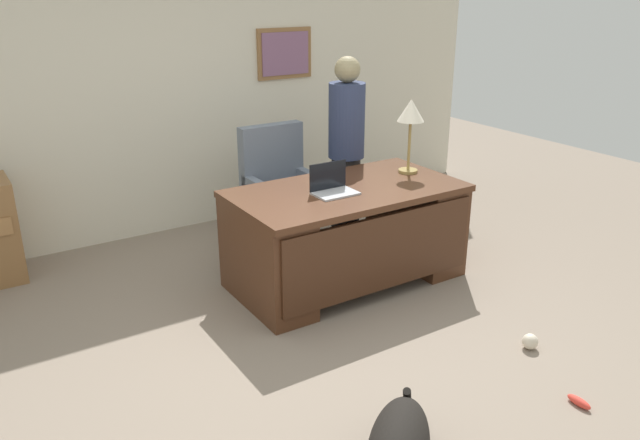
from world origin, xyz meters
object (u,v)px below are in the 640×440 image
armchair (281,195)px  dog_toy_ball (530,341)px  desk_lamp (411,115)px  laptop (332,186)px  person_standing (346,150)px  dog_toy_bone (579,402)px  desk (348,232)px

armchair → dog_toy_ball: size_ratio=10.40×
armchair → desk_lamp: (0.76, -0.83, 0.78)m
dog_toy_ball → desk_lamp: bearing=81.7°
dog_toy_ball → laptop: bearing=112.5°
person_standing → laptop: (-0.63, -0.73, -0.03)m
armchair → dog_toy_ball: (0.53, -2.41, -0.44)m
person_standing → dog_toy_bone: person_standing is taller
dog_toy_ball → dog_toy_bone: (-0.24, -0.56, -0.03)m
desk_lamp → dog_toy_ball: bearing=-98.3°
dog_toy_bone → armchair: bearing=95.5°
person_standing → desk_lamp: bearing=-71.8°
desk_lamp → dog_toy_ball: 2.01m
dog_toy_bone → laptop: bearing=100.2°
armchair → dog_toy_ball: armchair is taller
desk → person_standing: size_ratio=1.06×
dog_toy_bone → desk: bearing=95.7°
person_standing → laptop: bearing=-131.2°
person_standing → desk: bearing=-123.4°
dog_toy_bone → dog_toy_ball: bearing=66.5°
person_standing → desk_lamp: size_ratio=2.77×
desk → dog_toy_ball: (0.44, -1.47, -0.37)m
dog_toy_ball → dog_toy_bone: 0.61m
person_standing → dog_toy_bone: 2.89m
desk → desk_lamp: 1.08m
dog_toy_ball → dog_toy_bone: size_ratio=0.70×
armchair → person_standing: bearing=-21.2°
desk_lamp → armchair: bearing=132.4°
desk_lamp → dog_toy_bone: 2.52m
dog_toy_ball → armchair: bearing=102.4°
laptop → dog_toy_ball: (0.61, -1.47, -0.79)m
armchair → dog_toy_bone: size_ratio=7.24×
dog_toy_ball → dog_toy_bone: dog_toy_ball is taller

